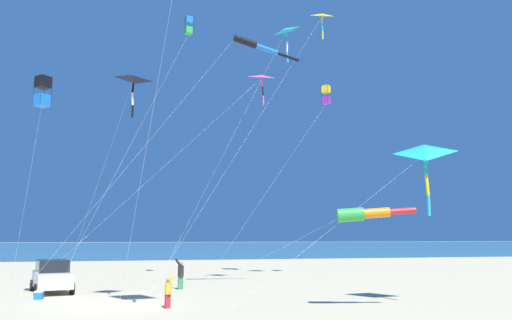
% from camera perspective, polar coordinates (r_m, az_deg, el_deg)
% --- Properties ---
extents(ground_plane, '(600.00, 600.00, 0.00)m').
position_cam_1_polar(ground_plane, '(24.87, -16.73, -15.99)').
color(ground_plane, '#C6B58C').
extents(ocean_water_strip, '(240.00, 600.00, 0.01)m').
position_cam_1_polar(ocean_water_strip, '(189.66, -13.87, -9.74)').
color(ocean_water_strip, '#386B84').
rests_on(ocean_water_strip, ground_plane).
extents(parked_car, '(4.63, 2.93, 1.85)m').
position_cam_1_polar(parked_car, '(31.31, -22.80, -12.41)').
color(parked_car, silver).
rests_on(parked_car, ground_plane).
extents(cooler_box, '(0.62, 0.42, 0.42)m').
position_cam_1_polar(cooler_box, '(28.35, -24.13, -14.26)').
color(cooler_box, blue).
rests_on(cooler_box, ground_plane).
extents(person_adult_flyer, '(0.46, 0.58, 1.85)m').
position_cam_1_polar(person_adult_flyer, '(31.03, -8.84, -12.93)').
color(person_adult_flyer, '#3D7F51').
rests_on(person_adult_flyer, ground_plane).
extents(person_child_green_jacket, '(0.47, 0.52, 1.47)m').
position_cam_1_polar(person_child_green_jacket, '(23.07, -10.28, -14.80)').
color(person_child_green_jacket, '#B72833').
rests_on(person_child_green_jacket, ground_plane).
extents(kite_delta_white_trailing, '(2.25, 10.97, 7.84)m').
position_cam_1_polar(kite_delta_white_trailing, '(24.89, 19.21, 0.80)').
color(kite_delta_white_trailing, '#1EB7C6').
rests_on(kite_delta_white_trailing, ground_plane).
extents(kite_windsock_orange_high_right, '(10.86, 8.38, 4.52)m').
position_cam_1_polar(kite_windsock_orange_high_right, '(22.68, 12.58, -6.19)').
color(kite_windsock_orange_high_right, green).
rests_on(kite_windsock_orange_high_right, ground_plane).
extents(kite_delta_long_streamer_right, '(6.86, 11.33, 20.48)m').
position_cam_1_polar(kite_delta_long_streamer_right, '(41.61, 3.53, 14.87)').
color(kite_delta_long_streamer_right, '#1EB7C6').
rests_on(kite_delta_long_streamer_right, ground_plane).
extents(kite_box_striped_overhead, '(3.07, 1.91, 11.44)m').
position_cam_1_polar(kite_box_striped_overhead, '(27.74, -23.76, 7.35)').
color(kite_box_striped_overhead, black).
rests_on(kite_box_striped_overhead, ground_plane).
extents(kite_delta_teal_far_right, '(5.48, 13.31, 20.42)m').
position_cam_1_polar(kite_delta_teal_far_right, '(39.41, 7.74, 16.36)').
color(kite_delta_teal_far_right, yellow).
rests_on(kite_delta_teal_far_right, ground_plane).
extents(kite_delta_small_distant, '(2.34, 15.14, 14.76)m').
position_cam_1_polar(kite_delta_small_distant, '(35.11, 0.63, 9.63)').
color(kite_delta_small_distant, '#EF4C93').
rests_on(kite_delta_small_distant, ground_plane).
extents(kite_windsock_rainbow_low_near, '(0.63, 15.70, 15.65)m').
position_cam_1_polar(kite_windsock_rainbow_low_near, '(31.42, 0.07, 13.22)').
color(kite_windsock_rainbow_low_near, black).
rests_on(kite_windsock_rainbow_low_near, ground_plane).
extents(kite_box_yellow_midlevel, '(3.80, 10.79, 15.58)m').
position_cam_1_polar(kite_box_yellow_midlevel, '(40.96, 8.22, 7.55)').
color(kite_box_yellow_midlevel, yellow).
rests_on(kite_box_yellow_midlevel, ground_plane).
extents(kite_box_red_high_left, '(5.70, 8.25, 20.40)m').
position_cam_1_polar(kite_box_red_high_left, '(40.12, -7.93, 15.31)').
color(kite_box_red_high_left, blue).
rests_on(kite_box_red_high_left, ground_plane).
extents(kite_delta_long_streamer_left, '(7.45, 4.55, 11.23)m').
position_cam_1_polar(kite_delta_long_streamer_left, '(24.83, -14.15, 9.12)').
color(kite_delta_long_streamer_left, black).
rests_on(kite_delta_long_streamer_left, ground_plane).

